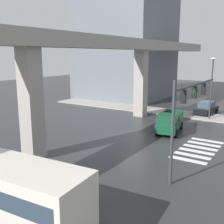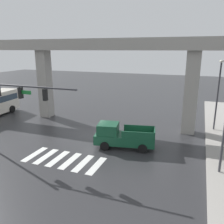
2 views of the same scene
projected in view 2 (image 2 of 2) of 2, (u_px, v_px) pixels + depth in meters
name	position (u px, v px, depth m)	size (l,w,h in m)	color
ground_plane	(95.00, 135.00, 23.10)	(120.00, 120.00, 0.00)	#2D2D30
crosswalk_stripes	(64.00, 160.00, 18.00)	(6.05, 2.80, 0.01)	silver
elevated_overpass	(110.00, 51.00, 24.76)	(59.49, 2.17, 9.33)	#9E9991
pickup_truck	(121.00, 136.00, 20.11)	(5.37, 2.82, 2.08)	#14472D
traffic_signal_mast	(9.00, 99.00, 18.01)	(8.69, 0.32, 6.20)	#38383D
street_lamp_mid_block	(218.00, 87.00, 23.29)	(0.44, 0.70, 7.24)	#38383D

